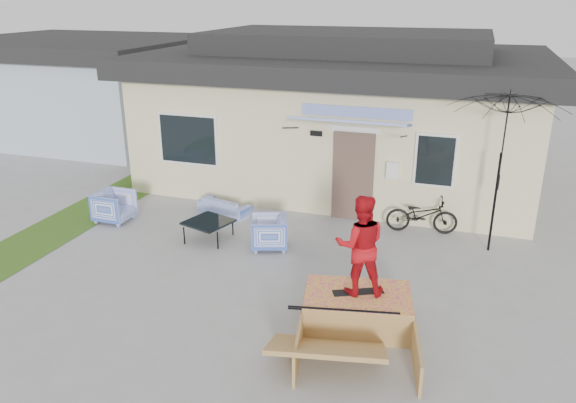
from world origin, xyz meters
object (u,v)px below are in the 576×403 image
(loveseat, at_px, (225,203))
(skateboard, at_px, (358,291))
(armchair_right, at_px, (269,231))
(bicycle, at_px, (422,211))
(coffee_table, at_px, (209,230))
(skate_ramp, at_px, (357,310))
(skater, at_px, (361,243))
(patio_umbrella, at_px, (499,170))
(armchair_left, at_px, (114,205))

(loveseat, relative_size, skateboard, 1.65)
(armchair_right, bearing_deg, bicycle, 102.41)
(coffee_table, xyz_separation_m, skate_ramp, (3.73, -2.29, 0.06))
(armchair_right, relative_size, bicycle, 0.48)
(armchair_right, height_order, skater, skater)
(loveseat, height_order, skate_ramp, skate_ramp)
(skate_ramp, bearing_deg, loveseat, 125.37)
(patio_umbrella, height_order, skateboard, patio_umbrella)
(skater, bearing_deg, coffee_table, -47.51)
(patio_umbrella, distance_m, skater, 4.12)
(patio_umbrella, height_order, skater, skater)
(coffee_table, xyz_separation_m, skater, (3.72, -2.24, 1.20))
(loveseat, bearing_deg, skate_ramp, 152.31)
(patio_umbrella, bearing_deg, bicycle, 160.10)
(loveseat, distance_m, skate_ramp, 5.56)
(loveseat, xyz_separation_m, patio_umbrella, (6.07, -0.19, 1.49))
(armchair_right, distance_m, skater, 3.42)
(skater, bearing_deg, armchair_left, -38.33)
(loveseat, height_order, coffee_table, loveseat)
(skateboard, bearing_deg, loveseat, 111.45)
(armchair_left, distance_m, skater, 6.83)
(coffee_table, height_order, bicycle, bicycle)
(skate_ramp, xyz_separation_m, skater, (-0.01, 0.05, 1.14))
(coffee_table, distance_m, skate_ramp, 4.38)
(skateboard, bearing_deg, armchair_right, 110.35)
(armchair_left, bearing_deg, skate_ramp, -111.79)
(armchair_left, relative_size, armchair_right, 1.06)
(patio_umbrella, bearing_deg, coffee_table, -166.97)
(coffee_table, relative_size, patio_umbrella, 0.32)
(bicycle, distance_m, skate_ramp, 4.19)
(armchair_left, relative_size, coffee_table, 0.92)
(skater, bearing_deg, armchair_right, -60.57)
(loveseat, bearing_deg, bicycle, -160.29)
(armchair_right, relative_size, skateboard, 0.93)
(armchair_left, height_order, patio_umbrella, patio_umbrella)
(skate_ramp, bearing_deg, armchair_right, 124.05)
(loveseat, bearing_deg, skateboard, 152.64)
(loveseat, xyz_separation_m, armchair_right, (1.69, -1.49, 0.12))
(armchair_left, bearing_deg, armchair_right, -93.12)
(bicycle, xyz_separation_m, skateboard, (-0.60, -4.09, 0.08))
(loveseat, distance_m, skateboard, 5.52)
(skater, bearing_deg, patio_umbrella, -136.20)
(armchair_left, distance_m, skateboard, 6.76)
(skate_ramp, bearing_deg, skateboard, 90.00)
(coffee_table, height_order, skate_ramp, skate_ramp)
(coffee_table, xyz_separation_m, patio_umbrella, (5.76, 1.33, 1.53))
(coffee_table, bearing_deg, bicycle, 23.22)
(skate_ramp, relative_size, skateboard, 2.75)
(coffee_table, xyz_separation_m, bicycle, (4.32, 1.85, 0.28))
(skater, bearing_deg, skate_ramp, 84.82)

